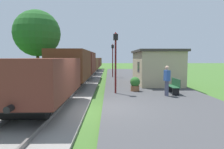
% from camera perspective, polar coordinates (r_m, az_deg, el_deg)
% --- Properties ---
extents(ground_plane, '(160.00, 160.00, 0.00)m').
position_cam_1_polar(ground_plane, '(8.96, -4.06, -10.80)').
color(ground_plane, '#3D6628').
extents(platform_slab, '(6.00, 60.00, 0.25)m').
position_cam_1_polar(platform_slab, '(9.31, 16.29, -9.59)').
color(platform_slab, '#424244').
rests_on(platform_slab, ground).
extents(track_ballast, '(3.80, 60.00, 0.12)m').
position_cam_1_polar(track_ballast, '(9.39, -19.08, -9.95)').
color(track_ballast, gray).
rests_on(track_ballast, ground).
extents(rail_near, '(0.07, 60.00, 0.14)m').
position_cam_1_polar(rail_near, '(9.16, -14.76, -9.37)').
color(rail_near, slate).
rests_on(rail_near, track_ballast).
extents(rail_far, '(0.07, 60.00, 0.14)m').
position_cam_1_polar(rail_far, '(9.61, -23.23, -8.95)').
color(rail_far, slate).
rests_on(rail_far, track_ballast).
extents(freight_train, '(2.50, 39.20, 2.72)m').
position_cam_1_polar(freight_train, '(24.81, -7.54, 2.67)').
color(freight_train, brown).
rests_on(freight_train, rail_near).
extents(station_hut, '(3.50, 5.80, 2.78)m').
position_cam_1_polar(station_hut, '(17.21, 12.29, 2.17)').
color(station_hut, tan).
rests_on(station_hut, platform_slab).
extents(bench_near_hut, '(0.42, 1.50, 0.91)m').
position_cam_1_polar(bench_near_hut, '(12.63, 17.12, -3.09)').
color(bench_near_hut, '#1E4C2D').
rests_on(bench_near_hut, platform_slab).
extents(person_waiting, '(0.30, 0.42, 1.71)m').
position_cam_1_polar(person_waiting, '(11.70, 15.31, -1.38)').
color(person_waiting, '#474C66').
rests_on(person_waiting, platform_slab).
extents(potted_planter, '(0.64, 0.64, 0.92)m').
position_cam_1_polar(potted_planter, '(13.10, 6.57, -2.62)').
color(potted_planter, brown).
rests_on(potted_planter, platform_slab).
extents(lamp_post_near, '(0.28, 0.28, 3.70)m').
position_cam_1_polar(lamp_post_near, '(12.10, 1.03, 6.66)').
color(lamp_post_near, '#591414').
rests_on(lamp_post_near, platform_slab).
extents(lamp_post_far, '(0.28, 0.28, 3.70)m').
position_cam_1_polar(lamp_post_far, '(22.34, 0.18, 5.80)').
color(lamp_post_far, '#591414').
rests_on(lamp_post_far, platform_slab).
extents(tree_trackside_far, '(4.16, 4.16, 6.68)m').
position_cam_1_polar(tree_trackside_far, '(19.71, -20.49, 10.86)').
color(tree_trackside_far, '#4C3823').
rests_on(tree_trackside_far, ground).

